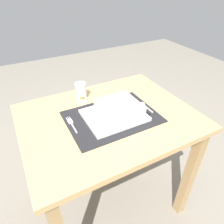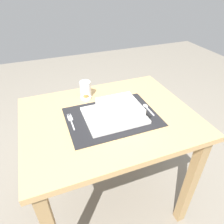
% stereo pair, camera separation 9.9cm
% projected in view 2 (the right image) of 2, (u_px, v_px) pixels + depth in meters
% --- Properties ---
extents(ground_plane, '(6.00, 6.00, 0.00)m').
position_uv_depth(ground_plane, '(110.00, 199.00, 1.44)').
color(ground_plane, gray).
extents(dining_table, '(0.85, 0.67, 0.73)m').
position_uv_depth(dining_table, '(109.00, 134.00, 1.09)').
color(dining_table, tan).
rests_on(dining_table, ground).
extents(placemat, '(0.44, 0.32, 0.00)m').
position_uv_depth(placemat, '(112.00, 117.00, 1.01)').
color(placemat, black).
rests_on(placemat, dining_table).
extents(serving_plate, '(0.29, 0.23, 0.02)m').
position_uv_depth(serving_plate, '(114.00, 115.00, 1.00)').
color(serving_plate, white).
rests_on(serving_plate, placemat).
extents(porridge_bowl, '(0.19, 0.19, 0.05)m').
position_uv_depth(porridge_bowl, '(119.00, 109.00, 0.99)').
color(porridge_bowl, white).
rests_on(porridge_bowl, serving_plate).
extents(fork, '(0.02, 0.13, 0.00)m').
position_uv_depth(fork, '(71.00, 120.00, 0.98)').
color(fork, silver).
rests_on(fork, placemat).
extents(spoon, '(0.02, 0.11, 0.01)m').
position_uv_depth(spoon, '(146.00, 107.00, 1.07)').
color(spoon, silver).
rests_on(spoon, placemat).
extents(butter_knife, '(0.01, 0.14, 0.01)m').
position_uv_depth(butter_knife, '(145.00, 110.00, 1.04)').
color(butter_knife, black).
rests_on(butter_knife, placemat).
extents(bread_knife, '(0.01, 0.13, 0.01)m').
position_uv_depth(bread_knife, '(141.00, 113.00, 1.03)').
color(bread_knife, '#59331E').
rests_on(bread_knife, placemat).
extents(drinking_glass, '(0.06, 0.06, 0.09)m').
position_uv_depth(drinking_glass, '(86.00, 90.00, 1.15)').
color(drinking_glass, white).
rests_on(drinking_glass, dining_table).
extents(condiment_saucer, '(0.06, 0.06, 0.03)m').
position_uv_depth(condiment_saucer, '(86.00, 97.00, 1.15)').
color(condiment_saucer, white).
rests_on(condiment_saucer, dining_table).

